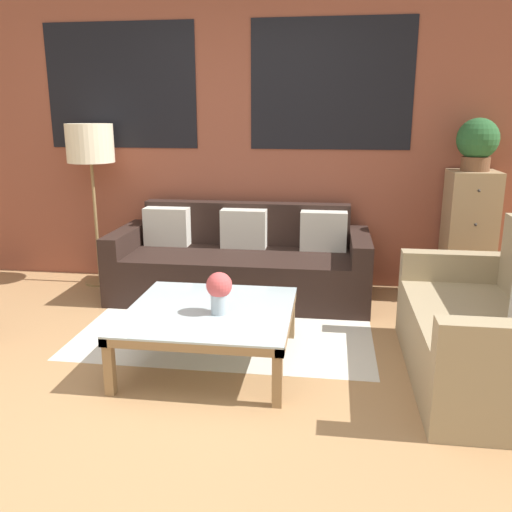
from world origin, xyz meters
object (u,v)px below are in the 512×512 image
object	(u,v)px
couch_dark	(241,264)
drawer_cabinet	(468,236)
floor_lamp	(90,148)
coffee_table	(210,316)
flower_vase	(219,290)
settee_vintage	(491,332)
potted_plant	(477,142)

from	to	relation	value
couch_dark	drawer_cabinet	world-z (taller)	drawer_cabinet
floor_lamp	drawer_cabinet	world-z (taller)	floor_lamp
coffee_table	flower_vase	world-z (taller)	flower_vase
couch_dark	floor_lamp	size ratio (longest dim) A/B	1.48
floor_lamp	flower_vase	size ratio (longest dim) A/B	5.61
floor_lamp	flower_vase	xyz separation A→B (m)	(1.49, -1.59, -0.74)
settee_vintage	coffee_table	distance (m)	1.70
coffee_table	flower_vase	distance (m)	0.22
couch_dark	potted_plant	xyz separation A→B (m)	(1.92, 0.21, 1.05)
settee_vintage	potted_plant	xyz separation A→B (m)	(0.20, 1.57, 1.02)
settee_vintage	flower_vase	size ratio (longest dim) A/B	5.61
potted_plant	drawer_cabinet	bearing A→B (deg)	-90.00
floor_lamp	flower_vase	distance (m)	2.30
flower_vase	potted_plant	bearing A→B (deg)	41.78
couch_dark	settee_vintage	xyz separation A→B (m)	(1.72, -1.36, 0.03)
drawer_cabinet	potted_plant	xyz separation A→B (m)	(0.00, 0.00, 0.78)
floor_lamp	potted_plant	xyz separation A→B (m)	(3.31, 0.04, 0.07)
settee_vintage	flower_vase	world-z (taller)	settee_vintage
settee_vintage	floor_lamp	world-z (taller)	floor_lamp
coffee_table	floor_lamp	xyz separation A→B (m)	(-1.41, 1.53, 0.94)
settee_vintage	coffee_table	size ratio (longest dim) A/B	1.43
floor_lamp	drawer_cabinet	size ratio (longest dim) A/B	1.34
settee_vintage	floor_lamp	xyz separation A→B (m)	(-3.11, 1.53, 0.95)
couch_dark	flower_vase	world-z (taller)	couch_dark
coffee_table	drawer_cabinet	size ratio (longest dim) A/B	0.94
potted_plant	coffee_table	bearing A→B (deg)	-140.53
settee_vintage	flower_vase	bearing A→B (deg)	-177.78
potted_plant	flower_vase	size ratio (longest dim) A/B	1.63
drawer_cabinet	flower_vase	size ratio (longest dim) A/B	4.19
drawer_cabinet	flower_vase	distance (m)	2.44
floor_lamp	coffee_table	bearing A→B (deg)	-47.19
coffee_table	floor_lamp	world-z (taller)	floor_lamp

